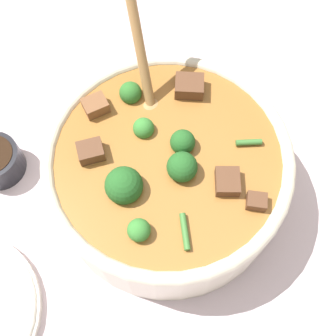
{
  "coord_description": "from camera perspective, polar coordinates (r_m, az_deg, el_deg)",
  "views": [
    {
      "loc": [
        -0.14,
        -0.17,
        0.54
      ],
      "look_at": [
        0.0,
        0.0,
        0.07
      ],
      "focal_mm": 45.0,
      "sensor_mm": 36.0,
      "label": 1
    }
  ],
  "objects": [
    {
      "name": "ground_plane",
      "position": [
        0.59,
        -0.0,
        -2.94
      ],
      "size": [
        4.0,
        4.0,
        0.0
      ],
      "primitive_type": "plane",
      "color": "silver"
    },
    {
      "name": "stew_bowl",
      "position": [
        0.53,
        -0.04,
        -0.37
      ],
      "size": [
        0.3,
        0.32,
        0.28
      ],
      "color": "beige",
      "rests_on": "ground_plane"
    }
  ]
}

